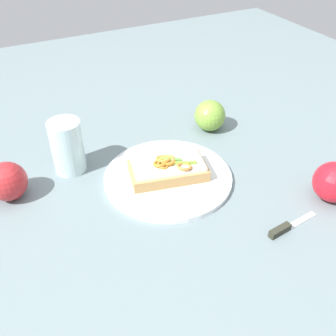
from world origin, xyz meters
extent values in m
plane|color=slate|center=(0.00, 0.00, 0.00)|extent=(2.00, 2.00, 0.00)
cylinder|color=white|center=(0.00, 0.00, 0.01)|extent=(0.28, 0.28, 0.01)
cube|color=#AE844E|center=(0.00, 0.00, 0.02)|extent=(0.12, 0.18, 0.03)
cube|color=#F1E0C8|center=(0.00, 0.00, 0.04)|extent=(0.11, 0.16, 0.01)
torus|color=#AA7427|center=(0.01, -0.02, 0.05)|extent=(0.04, 0.04, 0.01)
torus|color=#C17739|center=(0.03, 0.02, 0.05)|extent=(0.04, 0.04, 0.02)
torus|color=#C17838|center=(-0.01, 0.00, 0.05)|extent=(0.05, 0.05, 0.01)
torus|color=#B56D1F|center=(0.00, 0.00, 0.05)|extent=(0.04, 0.04, 0.01)
torus|color=#B87E2C|center=(-0.01, -0.01, 0.05)|extent=(0.05, 0.05, 0.02)
torus|color=#BC7123|center=(0.00, -0.02, 0.05)|extent=(0.04, 0.04, 0.02)
cube|color=#7BAF38|center=(0.02, 0.03, 0.05)|extent=(0.03, 0.05, 0.01)
cube|color=#6FB148|center=(0.00, 0.01, 0.05)|extent=(0.02, 0.04, 0.01)
cube|color=#7FB238|center=(-0.01, 0.00, 0.05)|extent=(0.02, 0.04, 0.01)
sphere|color=red|center=(0.21, 0.27, 0.04)|extent=(0.12, 0.12, 0.08)
sphere|color=#AA2528|center=(-0.10, -0.32, 0.04)|extent=(0.08, 0.08, 0.08)
sphere|color=#73A038|center=(-0.14, 0.19, 0.04)|extent=(0.11, 0.11, 0.08)
cylinder|color=silver|center=(-0.13, -0.18, 0.06)|extent=(0.07, 0.07, 0.12)
cube|color=silver|center=(0.23, 0.17, 0.00)|extent=(0.02, 0.07, 0.00)
cube|color=#2D2D23|center=(0.24, 0.11, 0.01)|extent=(0.02, 0.05, 0.01)
camera|label=1|loc=(0.60, -0.31, 0.54)|focal=42.23mm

